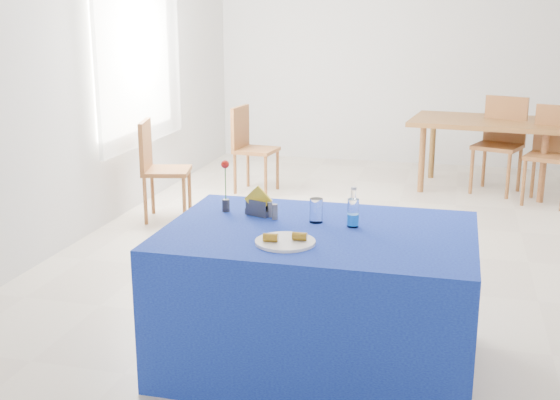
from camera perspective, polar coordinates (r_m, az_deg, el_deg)
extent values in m
plane|color=beige|center=(5.70, 8.34, -4.08)|extent=(7.00, 7.00, 0.00)
plane|color=silver|center=(8.89, 11.17, 11.84)|extent=(5.00, 0.00, 5.00)
plane|color=silver|center=(1.99, -1.05, 1.98)|extent=(5.00, 0.00, 5.00)
plane|color=silver|center=(6.17, -15.26, 10.33)|extent=(0.00, 7.00, 7.00)
cube|color=white|center=(6.86, -11.81, 12.21)|extent=(0.04, 1.50, 1.60)
cube|color=white|center=(6.83, -11.27, 12.22)|extent=(0.04, 1.75, 1.85)
cylinder|color=white|center=(3.42, 0.43, -3.42)|extent=(0.30, 0.30, 0.01)
cylinder|color=white|center=(3.75, 2.96, -0.85)|extent=(0.07, 0.07, 0.13)
cylinder|color=slate|center=(3.84, -0.82, -0.78)|extent=(0.03, 0.03, 0.08)
cylinder|color=#5C5C61|center=(3.80, -0.42, -0.96)|extent=(0.03, 0.03, 0.08)
cube|color=#101C93|center=(3.77, 3.10, -7.93)|extent=(1.60, 1.10, 0.76)
cylinder|color=white|center=(3.68, 5.96, -1.06)|extent=(0.06, 0.06, 0.15)
cylinder|color=blue|center=(3.69, 5.95, -1.58)|extent=(0.06, 0.06, 0.06)
cylinder|color=white|center=(3.65, 6.00, 0.45)|extent=(0.03, 0.03, 0.05)
cylinder|color=silver|center=(3.65, 6.02, 0.95)|extent=(0.03, 0.03, 0.01)
cube|color=#3B3C41|center=(3.88, -1.77, -1.00)|extent=(0.16, 0.11, 0.03)
cube|color=#3C3D42|center=(3.86, -2.00, -0.69)|extent=(0.13, 0.06, 0.09)
cube|color=#343439|center=(3.90, -1.55, -0.53)|extent=(0.13, 0.06, 0.09)
cube|color=yellow|center=(3.87, -1.78, 0.03)|extent=(0.16, 0.02, 0.16)
cylinder|color=#29282E|center=(3.97, -4.42, -0.44)|extent=(0.04, 0.04, 0.07)
cylinder|color=#1C6D1B|center=(3.94, -4.45, 1.17)|extent=(0.01, 0.01, 0.22)
sphere|color=red|center=(3.91, -4.49, 2.91)|extent=(0.05, 0.05, 0.05)
cube|color=olive|center=(7.75, 16.43, 6.10)|extent=(1.63, 1.15, 0.05)
cylinder|color=brown|center=(7.54, 11.46, 3.28)|extent=(0.07, 0.07, 0.71)
cylinder|color=brown|center=(7.45, 20.59, 2.48)|extent=(0.07, 0.07, 0.71)
cylinder|color=brown|center=(8.22, 12.27, 4.20)|extent=(0.07, 0.07, 0.71)
cylinder|color=brown|center=(8.14, 20.65, 3.46)|extent=(0.07, 0.07, 0.71)
cylinder|color=brown|center=(7.61, 15.31, 2.25)|extent=(0.04, 0.04, 0.48)
cylinder|color=brown|center=(7.49, 18.05, 1.86)|extent=(0.04, 0.04, 0.48)
cylinder|color=brown|center=(7.96, 16.24, 2.74)|extent=(0.04, 0.04, 0.48)
cylinder|color=brown|center=(7.85, 18.87, 2.37)|extent=(0.04, 0.04, 0.48)
cube|color=brown|center=(7.68, 17.26, 4.17)|extent=(0.57, 0.57, 0.04)
cube|color=brown|center=(7.83, 17.87, 6.25)|extent=(0.43, 0.19, 0.49)
cylinder|color=brown|center=(7.28, 19.19, 1.33)|extent=(0.04, 0.04, 0.46)
cylinder|color=brown|center=(7.63, 19.87, 1.87)|extent=(0.04, 0.04, 0.46)
cube|color=brown|center=(7.37, 21.09, 3.27)|extent=(0.55, 0.55, 0.04)
cube|color=brown|center=(7.52, 21.59, 5.39)|extent=(0.42, 0.18, 0.47)
cylinder|color=brown|center=(6.32, -7.79, -0.07)|extent=(0.03, 0.03, 0.44)
cylinder|color=brown|center=(6.66, -7.36, 0.71)|extent=(0.03, 0.03, 0.44)
cylinder|color=brown|center=(6.38, -10.89, -0.06)|extent=(0.03, 0.03, 0.44)
cylinder|color=brown|center=(6.71, -10.32, 0.71)|extent=(0.03, 0.03, 0.44)
cube|color=brown|center=(6.46, -9.18, 2.33)|extent=(0.49, 0.49, 0.04)
cube|color=brown|center=(6.45, -10.89, 4.39)|extent=(0.13, 0.41, 0.45)
cylinder|color=brown|center=(7.22, -1.18, 1.93)|extent=(0.03, 0.03, 0.43)
cylinder|color=brown|center=(7.53, -0.20, 2.49)|extent=(0.03, 0.03, 0.43)
cylinder|color=brown|center=(7.35, -3.68, 2.14)|extent=(0.03, 0.03, 0.43)
cylinder|color=brown|center=(7.66, -2.62, 2.68)|extent=(0.03, 0.03, 0.43)
cube|color=brown|center=(7.39, -1.94, 4.06)|extent=(0.44, 0.44, 0.04)
cube|color=brown|center=(7.42, -3.26, 5.93)|extent=(0.08, 0.40, 0.44)
cylinder|color=gold|center=(3.39, -0.78, -3.07)|extent=(0.07, 0.05, 0.04)
cylinder|color=beige|center=(3.39, -0.19, -3.10)|extent=(0.01, 0.03, 0.03)
cylinder|color=gold|center=(3.41, 1.61, -2.97)|extent=(0.07, 0.04, 0.04)
cylinder|color=beige|center=(3.41, 2.19, -3.01)|extent=(0.00, 0.03, 0.03)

